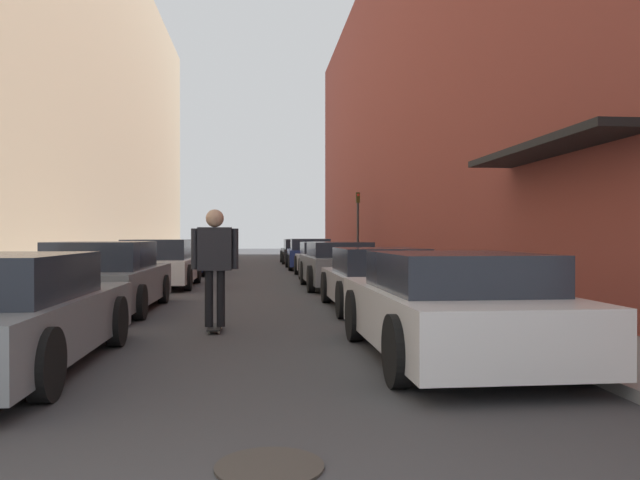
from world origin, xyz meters
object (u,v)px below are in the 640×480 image
at_px(parked_car_right_2, 338,265).
at_px(parked_car_right_5, 301,252).
at_px(parked_car_left_5, 208,251).
at_px(traffic_light, 358,220).
at_px(parked_car_right_1, 378,280).
at_px(parked_car_right_4, 310,254).
at_px(parked_car_right_0, 451,306).
at_px(parked_car_left_1, 105,278).
at_px(skateboarder, 215,256).
at_px(parked_car_right_3, 325,260).
at_px(parked_car_left_3, 182,258).
at_px(parked_car_left_2, 159,264).
at_px(parked_car_left_4, 196,255).
at_px(manhole_cover, 269,467).

distance_m(parked_car_right_2, parked_car_right_5, 15.64).
distance_m(parked_car_left_5, traffic_light, 11.91).
height_order(parked_car_right_1, parked_car_right_4, parked_car_right_4).
distance_m(parked_car_right_1, parked_car_right_4, 15.07).
bearing_deg(parked_car_right_0, parked_car_left_1, 135.30).
bearing_deg(traffic_light, parked_car_left_1, -117.18).
height_order(parked_car_right_1, parked_car_right_5, parked_car_right_5).
xyz_separation_m(parked_car_right_2, skateboarder, (-2.90, -7.59, 0.52)).
xyz_separation_m(parked_car_left_5, skateboarder, (2.15, -26.23, 0.59)).
distance_m(parked_car_right_3, parked_car_right_5, 10.81).
bearing_deg(parked_car_left_3, parked_car_left_1, -90.46).
bearing_deg(parked_car_right_1, parked_car_left_5, 102.32).
xyz_separation_m(parked_car_left_2, parked_car_right_2, (5.04, -0.88, -0.01)).
relative_size(parked_car_right_4, parked_car_right_5, 1.08).
bearing_deg(skateboarder, parked_car_right_2, 69.11).
relative_size(parked_car_right_1, parked_car_right_5, 1.08).
distance_m(parked_car_left_2, skateboarder, 8.75).
relative_size(parked_car_right_0, parked_car_right_3, 1.09).
height_order(parked_car_left_5, parked_car_right_4, parked_car_right_4).
distance_m(parked_car_left_5, parked_car_right_1, 24.27).
height_order(skateboarder, traffic_light, traffic_light).
distance_m(parked_car_left_3, skateboarder, 14.49).
bearing_deg(parked_car_right_4, parked_car_left_4, 155.40).
xyz_separation_m(skateboarder, manhole_cover, (0.73, -5.74, -1.15)).
bearing_deg(parked_car_right_2, parked_car_left_4, 112.47).
height_order(parked_car_left_4, parked_car_right_0, parked_car_right_0).
height_order(parked_car_left_2, parked_car_left_3, parked_car_left_2).
bearing_deg(parked_car_right_1, manhole_cover, -105.56).
bearing_deg(parked_car_right_2, parked_car_right_3, 88.37).
relative_size(parked_car_left_3, skateboarder, 2.46).
height_order(parked_car_left_5, parked_car_right_3, parked_car_right_3).
distance_m(parked_car_left_1, parked_car_right_1, 5.32).
relative_size(parked_car_right_2, skateboarder, 2.26).
bearing_deg(parked_car_left_1, parked_car_left_4, 89.76).
bearing_deg(parked_car_left_2, parked_car_left_4, 90.32).
relative_size(parked_car_right_0, skateboarder, 2.33).
height_order(parked_car_right_0, parked_car_right_2, parked_car_right_2).
bearing_deg(parked_car_right_1, parked_car_right_2, 91.54).
distance_m(parked_car_left_1, skateboarder, 3.58).
relative_size(parked_car_left_4, skateboarder, 2.50).
distance_m(parked_car_left_4, parked_car_right_2, 13.37).
height_order(parked_car_left_1, parked_car_left_5, parked_car_left_1).
relative_size(parked_car_right_5, traffic_light, 1.23).
relative_size(parked_car_left_4, parked_car_right_5, 1.19).
distance_m(parked_car_right_1, parked_car_right_3, 9.90).
bearing_deg(parked_car_right_5, manhole_cover, -94.32).
distance_m(parked_car_left_2, parked_car_right_2, 5.12).
xyz_separation_m(parked_car_left_5, parked_car_right_5, (5.07, -3.00, 0.04)).
bearing_deg(parked_car_left_3, parked_car_right_5, 60.14).
bearing_deg(parked_car_left_3, parked_car_right_4, 32.62).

